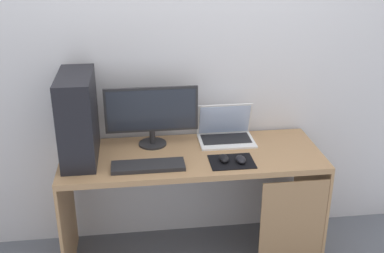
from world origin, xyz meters
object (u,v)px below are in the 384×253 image
(monitor, at_px, (152,114))
(keyboard, at_px, (148,166))
(mouse_right, at_px, (241,159))
(mouse_left, at_px, (224,158))
(pc_tower, at_px, (78,118))
(laptop, at_px, (226,133))

(monitor, bearing_deg, keyboard, -97.73)
(monitor, bearing_deg, mouse_right, -31.77)
(mouse_left, distance_m, mouse_right, 0.10)
(pc_tower, bearing_deg, keyboard, -25.19)
(keyboard, xyz_separation_m, mouse_left, (0.44, 0.02, 0.01))
(keyboard, height_order, mouse_right, mouse_right)
(laptop, bearing_deg, keyboard, -147.78)
(monitor, xyz_separation_m, keyboard, (-0.04, -0.30, -0.20))
(keyboard, bearing_deg, laptop, 32.22)
(monitor, bearing_deg, laptop, 2.40)
(mouse_left, height_order, mouse_right, same)
(monitor, xyz_separation_m, laptop, (0.47, 0.02, -0.16))
(laptop, height_order, mouse_right, laptop)
(keyboard, relative_size, mouse_right, 4.38)
(mouse_left, bearing_deg, keyboard, -177.43)
(laptop, relative_size, mouse_left, 3.66)
(pc_tower, relative_size, mouse_right, 5.35)
(mouse_left, xyz_separation_m, mouse_right, (0.09, -0.03, 0.00))
(pc_tower, bearing_deg, mouse_right, -11.42)
(monitor, xyz_separation_m, mouse_left, (0.40, -0.28, -0.19))
(mouse_right, bearing_deg, laptop, 94.59)
(monitor, bearing_deg, pc_tower, -164.19)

